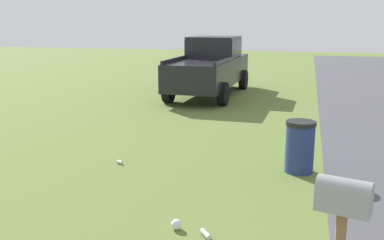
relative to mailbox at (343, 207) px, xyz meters
The scene contains 6 objects.
mailbox is the anchor object (origin of this frame).
pickup_truck 12.56m from the mailbox, 17.65° to the left, with size 5.60×2.26×2.09m.
trash_bin 4.03m from the mailbox, ahead, with size 0.53×0.53×0.94m.
litter_bag_far_scatter 2.48m from the mailbox, 57.62° to the left, with size 0.14×0.14×0.14m, color silver.
litter_bottle_by_mailbox 2.14m from the mailbox, 53.29° to the left, with size 0.07×0.07×0.22m, color #B2D8BF.
litter_can_midfield_a 5.28m from the mailbox, 46.46° to the left, with size 0.07×0.07×0.12m, color silver.
Camera 1 is at (0.16, -1.09, 2.69)m, focal length 41.67 mm.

